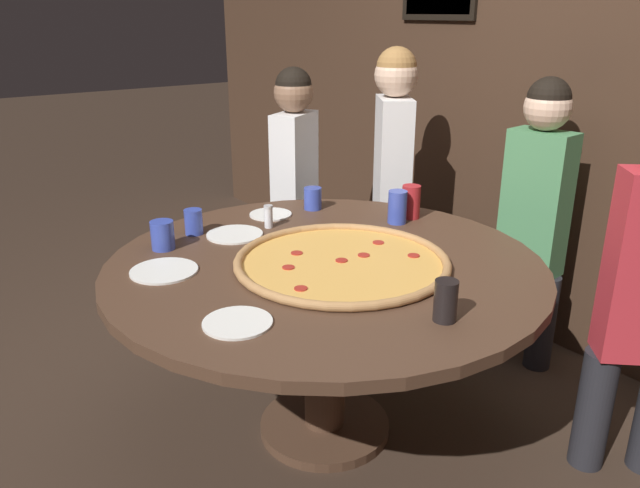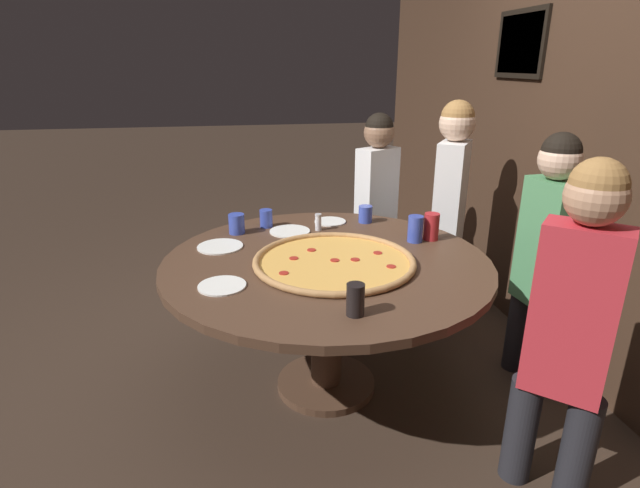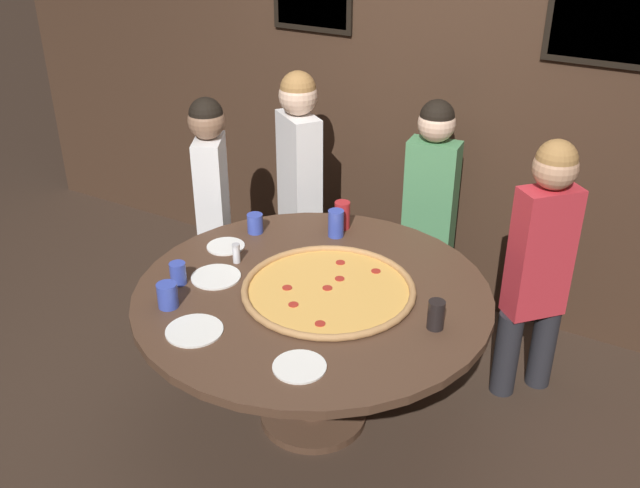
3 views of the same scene
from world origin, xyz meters
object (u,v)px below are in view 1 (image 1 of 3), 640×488
white_plate_beside_cup (271,214)px  diner_centre_back (295,180)px  drink_cup_near_left (163,235)px  dining_table (325,293)px  drink_cup_near_right (194,222)px  giant_pizza (342,262)px  white_plate_far_back (164,271)px  condiment_shaker (268,216)px  white_plate_near_front (238,323)px  white_plate_left_side (235,234)px  drink_cup_beside_pizza (445,301)px  drink_cup_by_shaker (397,207)px  drink_cup_far_left (313,198)px  drink_cup_far_right (411,202)px  diner_far_left (392,172)px  diner_far_right (535,209)px

white_plate_beside_cup → diner_centre_back: size_ratio=0.14×
drink_cup_near_left → white_plate_beside_cup: drink_cup_near_left is taller
dining_table → drink_cup_near_right: 0.64m
giant_pizza → white_plate_far_back: bearing=-121.0°
condiment_shaker → white_plate_near_front: bearing=-38.3°
dining_table → white_plate_left_side: 0.48m
giant_pizza → white_plate_beside_cup: bearing=170.5°
drink_cup_beside_pizza → drink_cup_near_left: bearing=-158.2°
white_plate_near_front → condiment_shaker: size_ratio=2.13×
drink_cup_near_left → drink_cup_by_shaker: drink_cup_by_shaker is taller
giant_pizza → drink_cup_near_right: size_ratio=7.52×
drink_cup_beside_pizza → drink_cup_far_left: bearing=163.1°
drink_cup_far_right → diner_far_left: size_ratio=0.10×
drink_cup_beside_pizza → diner_far_right: bearing=113.1°
white_plate_left_side → diner_far_right: (0.55, 1.23, 0.02)m
drink_cup_far_left → diner_centre_back: (-0.43, 0.19, -0.03)m
drink_cup_beside_pizza → diner_centre_back: bearing=161.0°
drink_cup_by_shaker → white_plate_near_front: drink_cup_by_shaker is taller
giant_pizza → diner_centre_back: (-1.04, 0.51, 0.01)m
drink_cup_by_shaker → drink_cup_far_right: size_ratio=0.97×
diner_far_right → diner_centre_back: bearing=21.9°
diner_far_left → diner_centre_back: bearing=82.5°
drink_cup_near_left → drink_cup_far_right: size_ratio=0.76×
drink_cup_beside_pizza → drink_cup_near_right: bearing=-167.6°
white_plate_near_front → diner_centre_back: bearing=139.5°
drink_cup_far_right → diner_far_left: (-0.45, 0.30, 0.00)m
drink_cup_near_right → drink_cup_far_left: (0.01, 0.59, -0.00)m
dining_table → drink_cup_beside_pizza: 0.61m
drink_cup_beside_pizza → drink_cup_far_right: drink_cup_far_right is taller
diner_far_left → diner_centre_back: size_ratio=1.07×
diner_far_left → diner_centre_back: diner_far_left is taller
dining_table → drink_cup_beside_pizza: drink_cup_beside_pizza is taller
giant_pizza → drink_cup_far_right: size_ratio=5.33×
dining_table → diner_far_left: size_ratio=1.11×
white_plate_near_front → drink_cup_far_right: bearing=110.7°
drink_cup_beside_pizza → white_plate_far_back: (-0.84, -0.51, -0.06)m
white_plate_beside_cup → diner_centre_back: diner_centre_back is taller
drink_cup_near_right → white_plate_far_back: size_ratio=0.44×
drink_cup_near_left → dining_table: bearing=42.1°
dining_table → condiment_shaker: bearing=175.4°
condiment_shaker → diner_centre_back: diner_centre_back is taller
drink_cup_beside_pizza → white_plate_left_side: 1.03m
white_plate_near_front → diner_far_left: (-0.87, 1.41, 0.07)m
drink_cup_far_right → diner_centre_back: diner_centre_back is taller
drink_cup_far_right → white_plate_far_back: 1.13m
diner_far_right → white_plate_beside_cup: bearing=48.7°
dining_table → white_plate_near_front: 0.57m
white_plate_beside_cup → white_plate_near_front: 1.03m
drink_cup_by_shaker → white_plate_far_back: drink_cup_by_shaker is taller
giant_pizza → white_plate_beside_cup: size_ratio=4.13×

